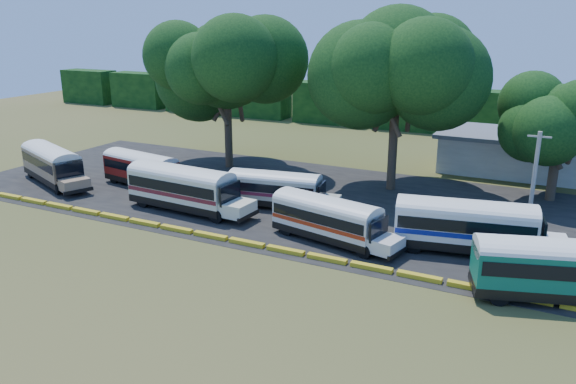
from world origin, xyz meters
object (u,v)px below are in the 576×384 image
at_px(bus_teal, 562,267).
at_px(bus_cream_west, 184,186).
at_px(bus_beige, 52,162).
at_px(bus_red, 142,167).
at_px(bus_white_red, 329,217).
at_px(tree_west, 226,65).

bearing_deg(bus_teal, bus_cream_west, 155.87).
bearing_deg(bus_beige, bus_teal, 16.85).
height_order(bus_red, bus_white_red, bus_white_red).
xyz_separation_m(bus_beige, bus_cream_west, (15.94, -0.98, 0.05)).
height_order(bus_teal, tree_west, tree_west).
distance_m(bus_cream_west, bus_teal, 28.03).
bearing_deg(tree_west, bus_teal, -27.89).
relative_size(bus_beige, tree_west, 0.73).
distance_m(bus_beige, bus_teal, 43.98).
height_order(bus_white_red, tree_west, tree_west).
distance_m(bus_white_red, bus_teal, 14.95).
distance_m(bus_teal, tree_west, 37.35).
xyz_separation_m(bus_beige, bus_teal, (43.77, -4.32, 0.00)).
distance_m(bus_beige, bus_red, 8.82).
relative_size(bus_beige, bus_white_red, 1.10).
distance_m(bus_cream_west, bus_white_red, 13.11).
distance_m(bus_red, bus_teal, 36.20).
xyz_separation_m(bus_white_red, bus_teal, (14.76, -2.38, 0.23)).
relative_size(bus_red, bus_cream_west, 0.88).
xyz_separation_m(bus_white_red, tree_west, (-17.39, 14.63, 8.73)).
relative_size(bus_beige, bus_teal, 0.99).
relative_size(bus_beige, bus_red, 1.10).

